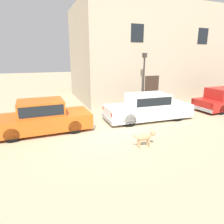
{
  "coord_description": "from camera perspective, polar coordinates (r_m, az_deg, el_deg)",
  "views": [
    {
      "loc": [
        -2.5,
        -8.05,
        3.34
      ],
      "look_at": [
        0.68,
        0.2,
        0.9
      ],
      "focal_mm": 32.01,
      "sensor_mm": 36.0,
      "label": 1
    }
  ],
  "objects": [
    {
      "name": "parked_sedan_second",
      "position": [
        11.08,
        10.18,
        1.45
      ],
      "size": [
        4.91,
        1.93,
        1.44
      ],
      "rotation": [
        0.0,
        0.0,
        -0.04
      ],
      "color": "silver",
      "rests_on": "ground_plane"
    },
    {
      "name": "apartment_block",
      "position": [
        18.07,
        10.92,
        15.83
      ],
      "size": [
        12.55,
        6.88,
        7.11
      ],
      "color": "tan",
      "rests_on": "ground_plane"
    },
    {
      "name": "street_lamp",
      "position": [
        12.86,
        9.08,
        10.66
      ],
      "size": [
        0.22,
        0.22,
        3.59
      ],
      "color": "#2D2B28",
      "rests_on": "ground_plane"
    },
    {
      "name": "stray_dog_spotted",
      "position": [
        7.74,
        9.65,
        -7.0
      ],
      "size": [
        1.02,
        0.22,
        0.67
      ],
      "rotation": [
        0.0,
        0.0,
        6.25
      ],
      "color": "tan",
      "rests_on": "ground_plane"
    },
    {
      "name": "parked_sedan_nearest",
      "position": [
        9.64,
        -19.26,
        -1.19
      ],
      "size": [
        4.45,
        1.87,
        1.48
      ],
      "rotation": [
        0.0,
        0.0,
        0.02
      ],
      "color": "#D15619",
      "rests_on": "ground_plane"
    },
    {
      "name": "ground_plane",
      "position": [
        9.07,
        -3.56,
        -6.21
      ],
      "size": [
        80.0,
        80.0,
        0.0
      ],
      "primitive_type": "plane",
      "color": "tan"
    }
  ]
}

